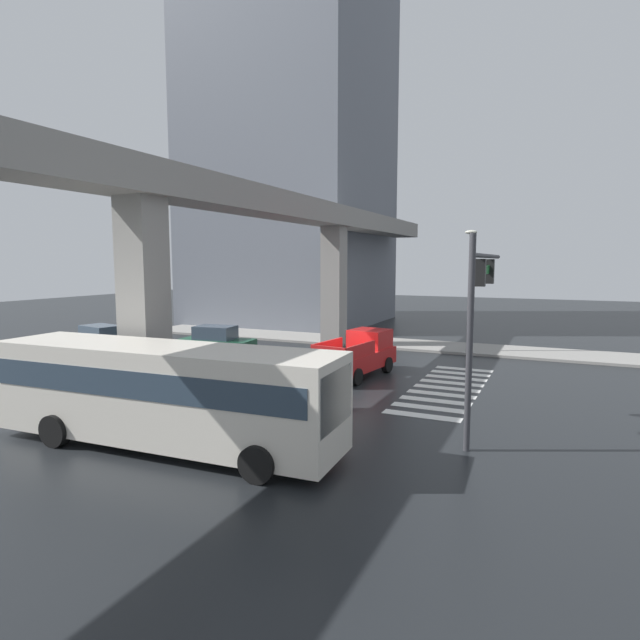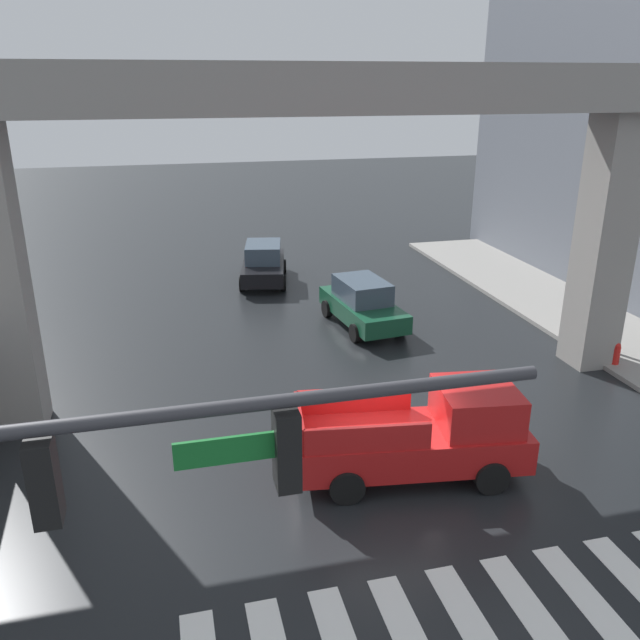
# 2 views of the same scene
# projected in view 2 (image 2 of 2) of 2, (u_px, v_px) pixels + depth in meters

# --- Properties ---
(ground_plane) EXTENTS (120.00, 120.00, 0.00)m
(ground_plane) POSITION_uv_depth(u_px,v_px,m) (381.00, 472.00, 14.80)
(ground_plane) COLOR black
(crosswalk_stripes) EXTENTS (9.35, 2.80, 0.01)m
(crosswalk_stripes) POSITION_uv_depth(u_px,v_px,m) (473.00, 627.00, 10.60)
(crosswalk_stripes) COLOR silver
(crosswalk_stripes) RESTS_ON ground
(elevated_overpass) EXTENTS (50.49, 2.06, 8.82)m
(elevated_overpass) POSITION_uv_depth(u_px,v_px,m) (335.00, 121.00, 16.07)
(elevated_overpass) COLOR gray
(elevated_overpass) RESTS_ON ground
(pickup_truck) EXTENTS (5.31, 2.58, 2.08)m
(pickup_truck) POSITION_uv_depth(u_px,v_px,m) (424.00, 434.00, 14.44)
(pickup_truck) COLOR red
(pickup_truck) RESTS_ON ground
(sedan_black) EXTENTS (2.58, 4.56, 1.72)m
(sedan_black) POSITION_uv_depth(u_px,v_px,m) (264.00, 263.00, 28.45)
(sedan_black) COLOR black
(sedan_black) RESTS_ON ground
(sedan_dark_green) EXTENTS (2.34, 4.48, 1.72)m
(sedan_dark_green) POSITION_uv_depth(u_px,v_px,m) (363.00, 303.00, 23.33)
(sedan_dark_green) COLOR #14472D
(sedan_dark_green) RESTS_ON ground
(traffic_signal_mast) EXTENTS (6.49, 0.32, 6.20)m
(traffic_signal_mast) POSITION_uv_depth(u_px,v_px,m) (68.00, 542.00, 6.01)
(traffic_signal_mast) COLOR #38383D
(traffic_signal_mast) RESTS_ON ground
(street_lamp_mid_block) EXTENTS (0.44, 0.70, 7.24)m
(street_lamp_mid_block) POSITION_uv_depth(u_px,v_px,m) (626.00, 216.00, 19.61)
(street_lamp_mid_block) COLOR #38383D
(street_lamp_mid_block) RESTS_ON ground
(fire_hydrant) EXTENTS (0.24, 0.24, 0.85)m
(fire_hydrant) POSITION_uv_depth(u_px,v_px,m) (616.00, 355.00, 19.98)
(fire_hydrant) COLOR red
(fire_hydrant) RESTS_ON ground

